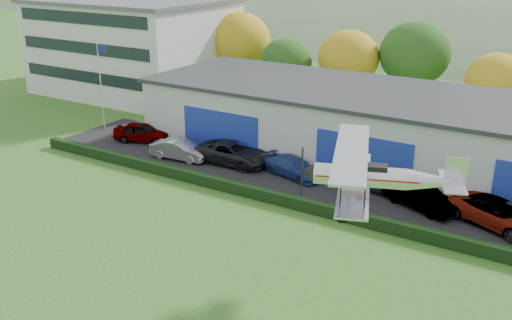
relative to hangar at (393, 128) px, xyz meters
The scene contains 15 objects.
apron 7.72m from the hangar, 105.99° to the right, with size 48.00×9.00×0.05m, color black.
hedge 12.16m from the hangar, 99.64° to the right, with size 46.00×0.60×0.80m, color black.
hangar is the anchor object (origin of this frame).
office_block 33.84m from the hangar, 167.99° to the left, with size 20.60×15.60×10.40m.
flagpole 25.68m from the hangar, 166.49° to the right, with size 1.05×0.10×8.00m.
tree_belt 13.63m from the hangar, 108.16° to the left, with size 75.70×13.22×10.12m.
distant_hills 113.51m from the hangar, 94.79° to the left, with size 430.00×196.00×56.00m.
car_0 20.83m from the hangar, 160.69° to the right, with size 1.93×4.80×1.64m, color gray.
car_1 16.60m from the hangar, 148.69° to the right, with size 1.63×4.68×1.54m, color silver.
car_2 12.44m from the hangar, 144.15° to the right, with size 2.77×6.01×1.67m, color black.
car_3 8.75m from the hangar, 124.31° to the right, with size 1.95×4.80×1.39m, color navy.
car_4 6.74m from the hangar, 82.08° to the right, with size 1.83×4.54×1.55m, color black.
car_5 9.15m from the hangar, 58.72° to the right, with size 1.70×4.87×1.60m, color gray.
car_6 12.22m from the hangar, 39.80° to the right, with size 2.70×5.86×1.63m, color gray.
biplane 19.61m from the hangar, 73.97° to the right, with size 7.21×8.10×3.07m.
Camera 1 is at (18.39, -13.43, 15.59)m, focal length 40.34 mm.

